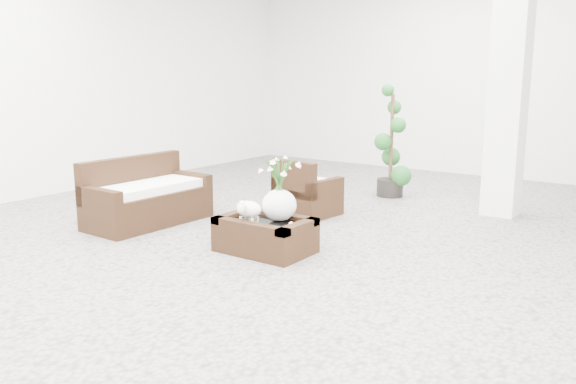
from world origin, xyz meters
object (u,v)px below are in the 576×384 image
Objects in this scene: armchair at (308,187)px; coffee_table at (265,236)px; topiary at (391,142)px; loveseat at (148,191)px.

coffee_table is at bearing 115.72° from armchair.
coffee_table is 0.58× the size of topiary.
armchair is 0.49× the size of loveseat.
loveseat is at bearing 55.66° from armchair.
loveseat is at bearing 176.99° from coffee_table.
coffee_table is at bearing -86.39° from topiary.
armchair is (-0.53, 1.55, 0.20)m from coffee_table.
loveseat is at bearing -117.41° from topiary.
topiary is at bearing -94.67° from armchair.
loveseat is (-1.27, -1.46, 0.03)m from armchair.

